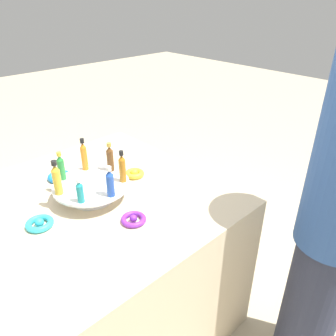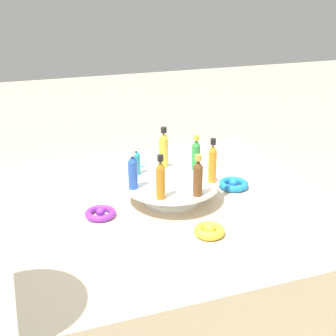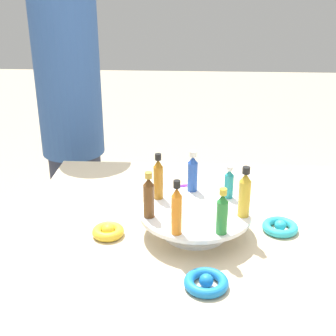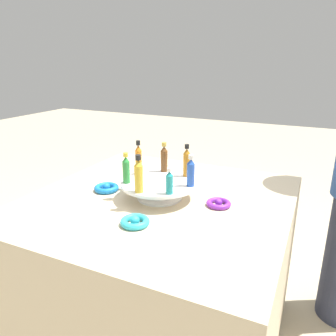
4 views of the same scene
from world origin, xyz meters
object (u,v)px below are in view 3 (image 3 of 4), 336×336
object	(u,v)px
ribbon_bow_teal	(280,227)
bottle_teal	(229,183)
bottle_gold	(245,194)
ribbon_bow_gold	(108,231)
person_figure	(72,122)
bottle_orange	(177,210)
bottle_blue	(193,173)
ribbon_bow_purple	(187,192)
bottle_amber	(158,178)
ribbon_bow_blue	(206,282)
bottle_brown	(149,197)
display_stand	(195,218)
bottle_green	(222,213)

from	to	relation	value
ribbon_bow_teal	bottle_teal	bearing A→B (deg)	-23.00
bottle_gold	ribbon_bow_teal	bearing A→B (deg)	-157.59
ribbon_bow_gold	person_figure	distance (m)	0.87
bottle_orange	bottle_blue	xyz separation A→B (m)	(-0.04, -0.26, -0.01)
ribbon_bow_gold	person_figure	bearing A→B (deg)	-69.67
ribbon_bow_gold	person_figure	xyz separation A→B (m)	(0.30, -0.81, 0.06)
bottle_blue	ribbon_bow_purple	world-z (taller)	bottle_blue
bottle_amber	ribbon_bow_blue	xyz separation A→B (m)	(-0.14, 0.32, -0.12)
bottle_brown	bottle_blue	world-z (taller)	bottle_brown
bottle_gold	ribbon_bow_blue	distance (m)	0.28
ribbon_bow_gold	bottle_teal	bearing A→B (deg)	-161.07
display_stand	ribbon_bow_gold	xyz separation A→B (m)	(0.24, 0.03, -0.03)
bottle_brown	ribbon_bow_purple	xyz separation A→B (m)	(-0.10, -0.28, -0.12)
bottle_brown	ribbon_bow_gold	size ratio (longest dim) A/B	1.47
ribbon_bow_teal	bottle_green	bearing A→B (deg)	38.45
bottle_teal	ribbon_bow_gold	bearing A→B (deg)	18.93
bottle_amber	ribbon_bow_gold	size ratio (longest dim) A/B	1.55
ribbon_bow_gold	bottle_amber	bearing A→B (deg)	-143.08
bottle_orange	bottle_green	bearing A→B (deg)	-175.73
display_stand	bottle_gold	xyz separation A→B (m)	(-0.13, 0.02, 0.09)
person_figure	ribbon_bow_blue	bearing A→B (deg)	-5.70
person_figure	ribbon_bow_purple	bearing A→B (deg)	8.98
bottle_blue	person_figure	xyz separation A→B (m)	(0.54, -0.66, -0.06)
bottle_gold	bottle_amber	bearing A→B (deg)	-21.44
bottle_teal	person_figure	distance (m)	0.95
bottle_brown	ribbon_bow_gold	bearing A→B (deg)	-5.65
bottle_amber	ribbon_bow_blue	size ratio (longest dim) A/B	1.30
bottle_blue	display_stand	bearing A→B (deg)	94.27
bottle_blue	bottle_teal	bearing A→B (deg)	158.56
bottle_teal	ribbon_bow_blue	world-z (taller)	bottle_teal
bottle_amber	ribbon_bow_purple	world-z (taller)	bottle_amber
ribbon_bow_blue	ribbon_bow_gold	world-z (taller)	ribbon_bow_gold
bottle_green	ribbon_bow_purple	world-z (taller)	bottle_green
ribbon_bow_purple	bottle_teal	bearing A→B (deg)	128.75
bottle_teal	bottle_amber	world-z (taller)	bottle_amber
ribbon_bow_blue	bottle_gold	bearing A→B (deg)	-114.72
bottle_gold	ribbon_bow_teal	distance (m)	0.18
bottle_gold	person_figure	xyz separation A→B (m)	(0.68, -0.81, -0.07)
bottle_orange	bottle_green	xyz separation A→B (m)	(-0.11, -0.01, -0.01)
bottle_teal	bottle_gold	bearing A→B (deg)	107.13
ribbon_bow_blue	ribbon_bow_teal	size ratio (longest dim) A/B	1.04
bottle_orange	ribbon_bow_teal	size ratio (longest dim) A/B	1.44
bottle_blue	ribbon_bow_purple	distance (m)	0.17
ribbon_bow_purple	ribbon_bow_teal	bearing A→B (deg)	141.35
ribbon_bow_blue	person_figure	size ratio (longest dim) A/B	0.07
bottle_teal	bottle_blue	world-z (taller)	bottle_blue
ribbon_bow_gold	person_figure	world-z (taller)	person_figure
bottle_brown	bottle_orange	world-z (taller)	bottle_orange
ribbon_bow_teal	person_figure	xyz separation A→B (m)	(0.79, -0.76, 0.06)
ribbon_bow_purple	person_figure	xyz separation A→B (m)	(0.52, -0.54, 0.06)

